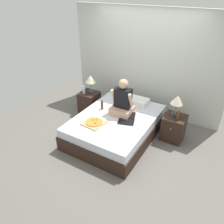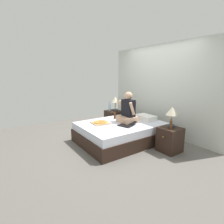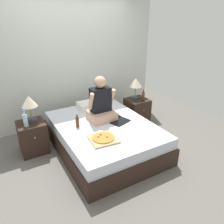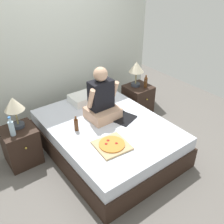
{
  "view_description": "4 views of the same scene",
  "coord_description": "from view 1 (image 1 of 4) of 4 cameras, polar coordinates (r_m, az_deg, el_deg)",
  "views": [
    {
      "loc": [
        1.92,
        -3.38,
        2.93
      ],
      "look_at": [
        -0.02,
        -0.14,
        0.67
      ],
      "focal_mm": 35.0,
      "sensor_mm": 36.0,
      "label": 1
    },
    {
      "loc": [
        3.38,
        -2.6,
        1.7
      ],
      "look_at": [
        -0.14,
        -0.18,
        0.77
      ],
      "focal_mm": 28.0,
      "sensor_mm": 36.0,
      "label": 2
    },
    {
      "loc": [
        -1.54,
        -2.94,
        2.2
      ],
      "look_at": [
        0.08,
        -0.14,
        0.75
      ],
      "focal_mm": 35.0,
      "sensor_mm": 36.0,
      "label": 3
    },
    {
      "loc": [
        -1.72,
        -2.4,
        2.51
      ],
      "look_at": [
        0.01,
        -0.11,
        0.73
      ],
      "focal_mm": 40.0,
      "sensor_mm": 36.0,
      "label": 4
    }
  ],
  "objects": [
    {
      "name": "wall_back",
      "position": [
        5.41,
        8.71,
        12.5
      ],
      "size": [
        3.83,
        0.12,
        2.5
      ],
      "primitive_type": "cube",
      "color": "silver",
      "rests_on": "ground"
    },
    {
      "name": "water_bottle",
      "position": [
        5.42,
        -7.42,
        5.92
      ],
      "size": [
        0.07,
        0.07,
        0.28
      ],
      "color": "silver",
      "rests_on": "nightstand_left"
    },
    {
      "name": "pizza_box",
      "position": [
        4.38,
        -4.71,
        -2.79
      ],
      "size": [
        0.44,
        0.44,
        0.05
      ],
      "color": "tan",
      "rests_on": "bed"
    },
    {
      "name": "bed",
      "position": [
        4.73,
        1.07,
        -3.73
      ],
      "size": [
        1.54,
        2.06,
        0.49
      ],
      "color": "black",
      "rests_on": "ground"
    },
    {
      "name": "beer_bottle",
      "position": [
        4.51,
        16.89,
        -0.96
      ],
      "size": [
        0.06,
        0.06,
        0.23
      ],
      "color": "#512D14",
      "rests_on": "nightstand_right"
    },
    {
      "name": "nightstand_right",
      "position": [
        4.8,
        15.76,
        -3.96
      ],
      "size": [
        0.44,
        0.47,
        0.55
      ],
      "color": "black",
      "rests_on": "ground"
    },
    {
      "name": "lamp_on_right_nightstand",
      "position": [
        4.55,
        16.65,
        2.71
      ],
      "size": [
        0.26,
        0.26,
        0.45
      ],
      "color": "#333842",
      "rests_on": "nightstand_right"
    },
    {
      "name": "beer_bottle_on_bed",
      "position": [
        4.82,
        -2.62,
        1.75
      ],
      "size": [
        0.06,
        0.06,
        0.22
      ],
      "color": "#4C2811",
      "rests_on": "bed"
    },
    {
      "name": "person_seated",
      "position": [
        4.56,
        2.78,
        2.74
      ],
      "size": [
        0.47,
        0.4,
        0.78
      ],
      "color": "tan",
      "rests_on": "bed"
    },
    {
      "name": "lamp_on_left_nightstand",
      "position": [
        5.36,
        -5.63,
        8.29
      ],
      "size": [
        0.26,
        0.26,
        0.45
      ],
      "color": "#333842",
      "rests_on": "nightstand_left"
    },
    {
      "name": "ground_plane",
      "position": [
        4.87,
        1.04,
        -6.06
      ],
      "size": [
        5.83,
        5.83,
        0.0
      ],
      "primitive_type": "plane",
      "color": "#66605B"
    },
    {
      "name": "nightstand_left",
      "position": [
        5.61,
        -5.95,
        2.5
      ],
      "size": [
        0.44,
        0.47,
        0.55
      ],
      "color": "black",
      "rests_on": "ground"
    },
    {
      "name": "laptop",
      "position": [
        4.46,
        3.84,
        -1.97
      ],
      "size": [
        0.43,
        0.49,
        0.07
      ],
      "color": "black",
      "rests_on": "bed"
    },
    {
      "name": "pillow",
      "position": [
        5.1,
        6.51,
        2.88
      ],
      "size": [
        0.52,
        0.34,
        0.12
      ],
      "primitive_type": "cube",
      "color": "white",
      "rests_on": "bed"
    }
  ]
}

